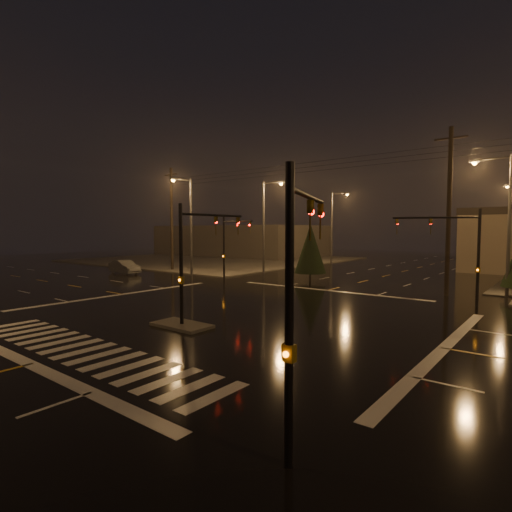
# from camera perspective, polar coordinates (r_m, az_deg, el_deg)

# --- Properties ---
(ground) EXTENTS (140.00, 140.00, 0.00)m
(ground) POSITION_cam_1_polar(r_m,az_deg,el_deg) (22.93, -2.97, -8.17)
(ground) COLOR black
(ground) RESTS_ON ground
(sidewalk_nw) EXTENTS (36.00, 36.00, 0.12)m
(sidewalk_nw) POSITION_cam_1_polar(r_m,az_deg,el_deg) (64.99, -5.63, -0.45)
(sidewalk_nw) COLOR #45433E
(sidewalk_nw) RESTS_ON ground
(median_island) EXTENTS (3.00, 1.60, 0.15)m
(median_island) POSITION_cam_1_polar(r_m,az_deg,el_deg) (20.13, -10.55, -9.68)
(median_island) COLOR #45433E
(median_island) RESTS_ON ground
(crosswalk) EXTENTS (15.00, 2.60, 0.01)m
(crosswalk) POSITION_cam_1_polar(r_m,az_deg,el_deg) (17.36, -23.30, -12.32)
(crosswalk) COLOR beige
(crosswalk) RESTS_ON ground
(stop_bar_near) EXTENTS (16.00, 0.50, 0.01)m
(stop_bar_near) POSITION_cam_1_polar(r_m,az_deg,el_deg) (16.54, -29.55, -13.30)
(stop_bar_near) COLOR beige
(stop_bar_near) RESTS_ON ground
(stop_bar_far) EXTENTS (16.00, 0.50, 0.01)m
(stop_bar_far) POSITION_cam_1_polar(r_m,az_deg,el_deg) (31.93, 10.12, -4.85)
(stop_bar_far) COLOR beige
(stop_bar_far) RESTS_ON ground
(commercial_block) EXTENTS (30.00, 18.00, 5.60)m
(commercial_block) POSITION_cam_1_polar(r_m,az_deg,el_deg) (77.13, -2.19, 2.24)
(commercial_block) COLOR #44403C
(commercial_block) RESTS_ON ground
(signal_mast_median) EXTENTS (0.25, 4.59, 6.00)m
(signal_mast_median) POSITION_cam_1_polar(r_m,az_deg,el_deg) (20.24, -8.70, 0.94)
(signal_mast_median) COLOR black
(signal_mast_median) RESTS_ON ground
(signal_mast_ne) EXTENTS (4.84, 1.86, 6.00)m
(signal_mast_ne) POSITION_cam_1_polar(r_m,az_deg,el_deg) (27.59, 27.06, 1.38)
(signal_mast_ne) COLOR black
(signal_mast_ne) RESTS_ON ground
(signal_mast_nw) EXTENTS (4.84, 1.86, 6.00)m
(signal_mast_nw) POSITION_cam_1_polar(r_m,az_deg,el_deg) (36.33, -3.84, 2.22)
(signal_mast_nw) COLOR black
(signal_mast_nw) RESTS_ON ground
(signal_mast_se) EXTENTS (1.55, 3.87, 6.00)m
(signal_mast_se) POSITION_cam_1_polar(r_m,az_deg,el_deg) (8.54, 6.02, -2.99)
(signal_mast_se) COLOR black
(signal_mast_se) RESTS_ON ground
(streetlight_1) EXTENTS (2.77, 0.32, 10.00)m
(streetlight_1) POSITION_cam_1_polar(r_m,az_deg,el_deg) (43.51, 1.42, 5.11)
(streetlight_1) COLOR #38383A
(streetlight_1) RESTS_ON ground
(streetlight_2) EXTENTS (2.77, 0.32, 10.00)m
(streetlight_2) POSITION_cam_1_polar(r_m,az_deg,el_deg) (57.16, 11.05, 4.70)
(streetlight_2) COLOR #38383A
(streetlight_2) RESTS_ON ground
(streetlight_3) EXTENTS (2.77, 0.32, 10.00)m
(streetlight_3) POSITION_cam_1_polar(r_m,az_deg,el_deg) (33.15, 31.97, 5.02)
(streetlight_3) COLOR #38383A
(streetlight_3) RESTS_ON ground
(streetlight_5) EXTENTS (0.32, 2.77, 10.00)m
(streetlight_5) POSITION_cam_1_polar(r_m,az_deg,el_deg) (41.66, -9.59, 5.13)
(streetlight_5) COLOR #38383A
(streetlight_5) RESTS_ON ground
(utility_pole_0) EXTENTS (2.20, 0.32, 12.00)m
(utility_pole_0) POSITION_cam_1_polar(r_m,az_deg,el_deg) (48.03, -11.96, 5.29)
(utility_pole_0) COLOR black
(utility_pole_0) RESTS_ON ground
(utility_pole_1) EXTENTS (2.20, 0.32, 12.00)m
(utility_pole_1) POSITION_cam_1_polar(r_m,az_deg,el_deg) (31.70, 25.84, 5.89)
(utility_pole_1) COLOR black
(utility_pole_1) RESTS_ON ground
(conifer_3) EXTENTS (2.96, 2.96, 5.32)m
(conifer_3) POSITION_cam_1_polar(r_m,az_deg,el_deg) (37.81, 7.79, 1.07)
(conifer_3) COLOR black
(conifer_3) RESTS_ON ground
(car_crossing) EXTENTS (4.64, 2.04, 1.48)m
(car_crossing) POSITION_cam_1_polar(r_m,az_deg,el_deg) (45.71, -18.27, -1.49)
(car_crossing) COLOR #54575B
(car_crossing) RESTS_ON ground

